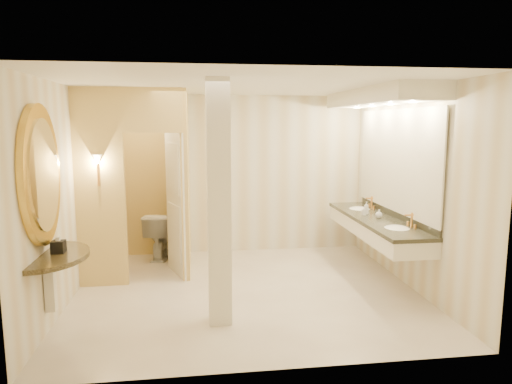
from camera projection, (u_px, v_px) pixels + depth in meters
floor at (246, 291)px, 6.10m from camera, size 4.50×4.50×0.00m
ceiling at (246, 85)px, 5.70m from camera, size 4.50×4.50×0.00m
wall_back at (233, 175)px, 7.87m from camera, size 4.50×0.02×2.70m
wall_front at (272, 225)px, 3.94m from camera, size 4.50×0.02×2.70m
wall_left at (65, 195)px, 5.61m from camera, size 0.02×4.00×2.70m
wall_right at (410, 188)px, 6.20m from camera, size 0.02×4.00×2.70m
toilet_closet at (163, 181)px, 6.70m from camera, size 1.50×1.55×2.70m
wall_sconce at (98, 161)px, 6.02m from camera, size 0.14×0.14×0.42m
vanity at (380, 166)px, 6.52m from camera, size 0.75×2.74×2.09m
console_shelf at (43, 209)px, 4.68m from camera, size 1.12×1.12×2.01m
pillar at (219, 204)px, 4.97m from camera, size 0.25×0.25×2.70m
tissue_box at (58, 247)px, 4.79m from camera, size 0.13×0.13×0.13m
toilet at (160, 235)px, 7.60m from camera, size 0.55×0.82×0.77m
soap_bottle_a at (364, 211)px, 6.77m from camera, size 0.06×0.06×0.12m
soap_bottle_b at (379, 214)px, 6.57m from camera, size 0.13×0.13×0.13m
soap_bottle_c at (366, 208)px, 6.84m from camera, size 0.09×0.09×0.19m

